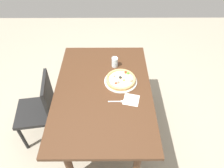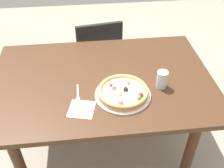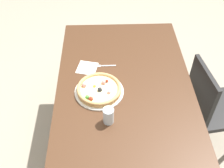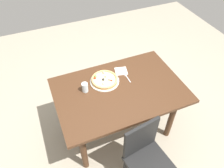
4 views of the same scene
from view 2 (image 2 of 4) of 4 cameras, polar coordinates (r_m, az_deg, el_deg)
ground_plane at (r=2.25m, az=-1.69°, el=-14.35°), size 6.00×6.00×0.00m
dining_table at (r=1.75m, az=-2.10°, el=-1.56°), size 1.41×0.94×0.77m
chair_near at (r=2.41m, az=-3.13°, el=5.74°), size 0.45×0.45×0.86m
plate at (r=1.55m, az=2.36°, el=-2.35°), size 0.33×0.33×0.01m
pizza at (r=1.54m, az=2.41°, el=-1.66°), size 0.30×0.30×0.05m
fork at (r=1.57m, az=-7.41°, el=-2.45°), size 0.02×0.17×0.00m
drinking_glass at (r=1.61m, az=10.78°, el=1.00°), size 0.07×0.07×0.11m
napkin at (r=1.48m, az=-6.61°, el=-5.44°), size 0.17×0.17×0.00m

